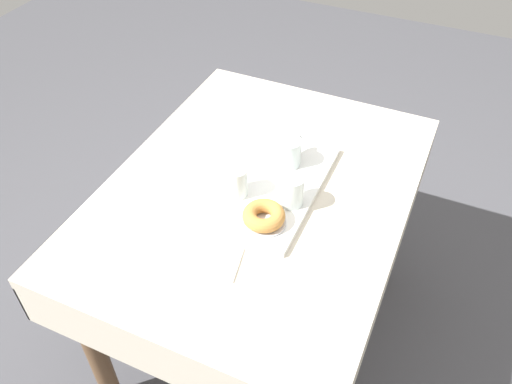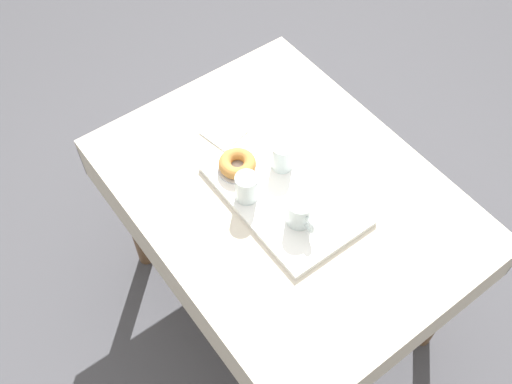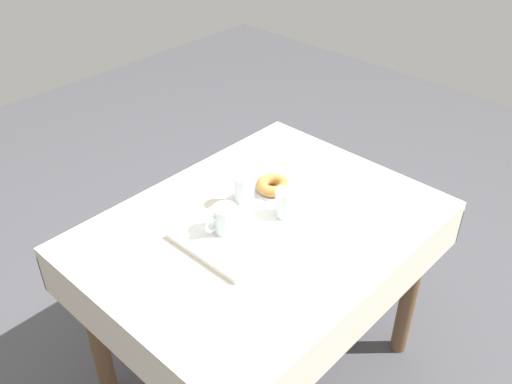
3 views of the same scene
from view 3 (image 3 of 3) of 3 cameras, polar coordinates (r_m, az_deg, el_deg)
name	(u,v)px [view 3 (image 3 of 3)]	position (r m, az deg, el deg)	size (l,w,h in m)	color
ground_plane	(261,370)	(2.36, 0.47, -17.62)	(6.00, 6.00, 0.00)	#47474C
dining_table	(262,250)	(1.89, 0.56, -5.88)	(1.14, 0.86, 0.74)	beige
serving_tray	(254,222)	(1.82, -0.21, -3.06)	(0.48, 0.31, 0.02)	white
tea_mug_left	(225,220)	(1.75, -3.20, -2.85)	(0.12, 0.08, 0.09)	silver
water_glass_near	(244,189)	(1.88, -1.23, 0.27)	(0.07, 0.07, 0.09)	silver
water_glass_far	(285,205)	(1.81, 3.00, -1.29)	(0.07, 0.07, 0.09)	silver
donut_plate_left	(273,191)	(1.94, 1.71, 0.13)	(0.12, 0.12, 0.01)	silver
sugar_donut_left	(273,185)	(1.93, 1.72, 0.69)	(0.12, 0.12, 0.04)	#BC7F3D
paper_napkin	(315,183)	(2.02, 6.00, 0.93)	(0.11, 0.11, 0.01)	white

